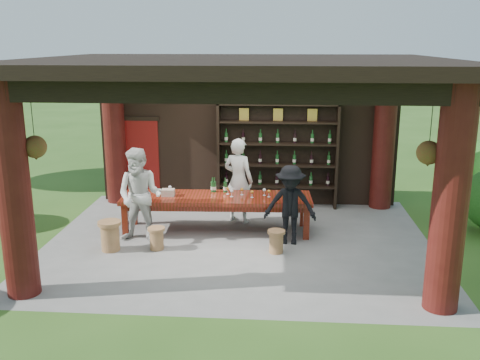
# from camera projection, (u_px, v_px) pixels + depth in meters

# --- Properties ---
(ground) EXTENTS (90.00, 90.00, 0.00)m
(ground) POSITION_uv_depth(u_px,v_px,m) (238.00, 242.00, 10.40)
(ground) COLOR #2D5119
(ground) RESTS_ON ground
(pavilion) EXTENTS (7.50, 6.00, 3.60)m
(pavilion) POSITION_uv_depth(u_px,v_px,m) (239.00, 130.00, 10.27)
(pavilion) COLOR slate
(pavilion) RESTS_ON ground
(wine_shelf) EXTENTS (2.78, 0.42, 2.45)m
(wine_shelf) POSITION_uv_depth(u_px,v_px,m) (277.00, 155.00, 12.40)
(wine_shelf) COLOR black
(wine_shelf) RESTS_ON ground
(tasting_table) EXTENTS (3.86, 1.14, 0.75)m
(tasting_table) POSITION_uv_depth(u_px,v_px,m) (217.00, 201.00, 10.85)
(tasting_table) COLOR #4F1E0B
(tasting_table) RESTS_ON ground
(stool_near_left) EXTENTS (0.32, 0.32, 0.43)m
(stool_near_left) POSITION_uv_depth(u_px,v_px,m) (157.00, 238.00, 10.00)
(stool_near_left) COLOR brown
(stool_near_left) RESTS_ON ground
(stool_near_right) EXTENTS (0.33, 0.33, 0.43)m
(stool_near_right) POSITION_uv_depth(u_px,v_px,m) (276.00, 241.00, 9.84)
(stool_near_right) COLOR brown
(stool_near_right) RESTS_ON ground
(stool_far_left) EXTENTS (0.43, 0.43, 0.57)m
(stool_far_left) POSITION_uv_depth(u_px,v_px,m) (110.00, 235.00, 9.93)
(stool_far_left) COLOR brown
(stool_far_left) RESTS_ON ground
(host) EXTENTS (0.78, 0.67, 1.83)m
(host) POSITION_uv_depth(u_px,v_px,m) (238.00, 180.00, 11.40)
(host) COLOR silver
(host) RESTS_ON ground
(guest_woman) EXTENTS (0.98, 0.80, 1.85)m
(guest_woman) POSITION_uv_depth(u_px,v_px,m) (140.00, 196.00, 10.23)
(guest_woman) COLOR beige
(guest_woman) RESTS_ON ground
(guest_man) EXTENTS (1.03, 0.64, 1.54)m
(guest_man) POSITION_uv_depth(u_px,v_px,m) (290.00, 205.00, 10.17)
(guest_man) COLOR black
(guest_man) RESTS_ON ground
(table_bottles) EXTENTS (0.34, 0.09, 0.31)m
(table_bottles) POSITION_uv_depth(u_px,v_px,m) (217.00, 185.00, 11.08)
(table_bottles) COLOR #194C1E
(table_bottles) RESTS_ON tasting_table
(table_glasses) EXTENTS (2.12, 0.30, 0.15)m
(table_glasses) POSITION_uv_depth(u_px,v_px,m) (236.00, 192.00, 10.85)
(table_glasses) COLOR silver
(table_glasses) RESTS_ON tasting_table
(napkin_basket) EXTENTS (0.27, 0.19, 0.14)m
(napkin_basket) POSITION_uv_depth(u_px,v_px,m) (168.00, 193.00, 10.82)
(napkin_basket) COLOR #BF6672
(napkin_basket) RESTS_ON tasting_table
(shrubs) EXTENTS (14.22, 8.90, 1.36)m
(shrubs) POSITION_uv_depth(u_px,v_px,m) (352.00, 213.00, 10.38)
(shrubs) COLOR #194C14
(shrubs) RESTS_ON ground
(trees) EXTENTS (21.32, 9.50, 4.80)m
(trees) POSITION_uv_depth(u_px,v_px,m) (423.00, 64.00, 10.21)
(trees) COLOR #3F2819
(trees) RESTS_ON ground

